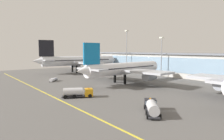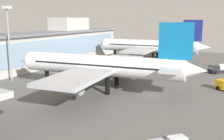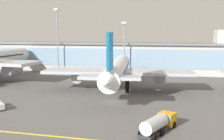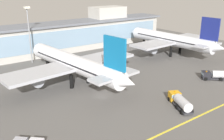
# 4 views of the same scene
# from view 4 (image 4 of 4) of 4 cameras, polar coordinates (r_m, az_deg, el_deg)

# --- Properties ---
(ground_plane) EXTENTS (180.28, 180.28, 0.00)m
(ground_plane) POSITION_cam_4_polar(r_m,az_deg,el_deg) (68.20, -2.46, -5.79)
(ground_plane) COLOR #5B5956
(taxiway_centreline_stripe) EXTENTS (144.22, 0.50, 0.01)m
(taxiway_centreline_stripe) POSITION_cam_4_polar(r_m,az_deg,el_deg) (53.45, 11.18, -13.61)
(taxiway_centreline_stripe) COLOR yellow
(taxiway_centreline_stripe) RESTS_ON ground
(terminal_building) EXTENTS (131.77, 14.00, 17.62)m
(terminal_building) POSITION_cam_4_polar(r_m,az_deg,el_deg) (109.75, -16.37, 6.61)
(terminal_building) COLOR beige
(terminal_building) RESTS_ON ground
(airliner_near_right) EXTENTS (42.62, 48.91, 16.52)m
(airliner_near_right) POSITION_cam_4_polar(r_m,az_deg,el_deg) (75.76, -8.50, 1.43)
(airliner_near_right) COLOR black
(airliner_near_right) RESTS_ON ground
(airliner_far_right) EXTENTS (38.12, 47.36, 16.79)m
(airliner_far_right) POSITION_cam_4_polar(r_m,az_deg,el_deg) (109.40, 12.92, 6.57)
(airliner_far_right) COLOR black
(airliner_far_right) RESTS_ON ground
(fuel_tanker_truck) EXTENTS (6.07, 9.22, 2.90)m
(fuel_tanker_truck) POSITION_cam_4_polar(r_m,az_deg,el_deg) (64.13, 14.80, -6.61)
(fuel_tanker_truck) COLOR black
(fuel_tanker_truck) RESTS_ON ground
(service_truck_far) EXTENTS (8.38, 7.81, 2.90)m
(service_truck_far) POSITION_cam_4_polar(r_m,az_deg,el_deg) (85.19, 22.08, -1.01)
(service_truck_far) COLOR black
(service_truck_far) RESTS_ON ground
(apron_light_mast_west) EXTENTS (1.80, 1.80, 20.60)m
(apron_light_mast_west) POSITION_cam_4_polar(r_m,az_deg,el_deg) (97.85, -18.05, 9.29)
(apron_light_mast_west) COLOR gray
(apron_light_mast_west) RESTS_ON ground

